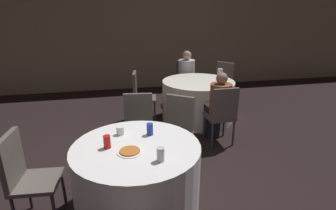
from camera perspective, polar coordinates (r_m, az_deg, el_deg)
name	(u,v)px	position (r m, az deg, el deg)	size (l,w,h in m)	color
ground_plane	(149,200)	(3.02, -4.12, -20.02)	(16.00, 16.00, 0.00)	black
wall_back	(121,35)	(6.91, -10.17, 14.84)	(16.00, 0.06, 2.80)	gray
table_near	(138,179)	(2.69, -6.65, -15.80)	(1.22, 1.22, 0.74)	white
table_far	(198,100)	(4.93, 6.47, 1.04)	(1.32, 1.32, 0.74)	white
chair_near_northeast	(177,125)	(3.40, 2.06, -4.37)	(0.56, 0.56, 0.92)	#59514C
chair_near_north	(139,122)	(3.50, -6.42, -3.77)	(0.45, 0.45, 0.92)	#59514C
chair_near_west	(24,172)	(2.79, -28.83, -12.64)	(0.44, 0.43, 0.92)	#59514C
chair_far_northeast	(223,80)	(5.81, 11.82, 5.34)	(0.56, 0.56, 0.92)	#59514C
chair_far_north	(185,78)	(5.89, 3.79, 5.89)	(0.42, 0.43, 0.92)	#59514C
chair_far_west	(140,92)	(4.81, -6.17, 2.72)	(0.46, 0.45, 0.92)	#59514C
chair_far_south	(222,111)	(3.94, 11.75, -1.38)	(0.41, 0.41, 0.92)	#59514C
person_white_shirt	(187,77)	(5.72, 4.16, 6.00)	(0.36, 0.52, 1.16)	black
person_floral_shirt	(218,107)	(4.08, 10.77, -0.42)	(0.32, 0.50, 1.11)	black
pizza_plate_near	(130,151)	(2.39, -8.31, -9.94)	(0.23, 0.23, 0.02)	white
soda_can_red	(107,142)	(2.47, -13.12, -7.81)	(0.07, 0.07, 0.12)	red
soda_can_silver	(161,154)	(2.22, -1.63, -10.69)	(0.07, 0.07, 0.12)	silver
soda_can_blue	(150,129)	(2.67, -3.97, -5.27)	(0.07, 0.07, 0.12)	#1E38A5
cup_near	(120,131)	(2.72, -10.35, -5.49)	(0.08, 0.08, 0.09)	white
bottle_far	(220,76)	(4.77, 11.24, 6.30)	(0.09, 0.09, 0.24)	silver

